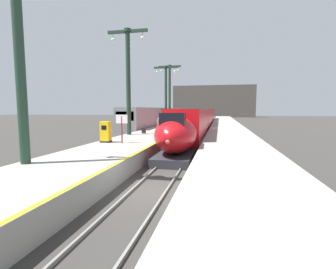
{
  "coord_description": "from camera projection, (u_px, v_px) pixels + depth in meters",
  "views": [
    {
      "loc": [
        2.93,
        -10.13,
        3.59
      ],
      "look_at": [
        -0.6,
        6.8,
        1.8
      ],
      "focal_mm": 26.44,
      "sensor_mm": 36.0,
      "label": 1
    }
  ],
  "objects": [
    {
      "name": "passenger_near_edge",
      "position": [
        159.0,
        124.0,
        25.69
      ],
      "size": [
        0.42,
        0.45,
        1.69
      ],
      "color": "#23232D",
      "rests_on": "platform_left"
    },
    {
      "name": "rolling_suitcase",
      "position": [
        144.0,
        130.0,
        25.86
      ],
      "size": [
        0.4,
        0.22,
        0.98
      ],
      "color": "black",
      "rests_on": "platform_left"
    },
    {
      "name": "terminus_back_wall",
      "position": [
        213.0,
        101.0,
        109.43
      ],
      "size": [
        36.0,
        2.0,
        14.0
      ],
      "primitive_type": "cube",
      "color": "#4C4742",
      "rests_on": "ground"
    },
    {
      "name": "platform_left",
      "position": [
        170.0,
        130.0,
        35.69
      ],
      "size": [
        4.8,
        110.0,
        1.05
      ],
      "primitive_type": "cube",
      "color": "gray",
      "rests_on": "ground"
    },
    {
      "name": "ground_plane",
      "position": [
        150.0,
        191.0,
        10.83
      ],
      "size": [
        260.0,
        260.0,
        0.0
      ],
      "primitive_type": "plane",
      "color": "#33302D"
    },
    {
      "name": "regional_train_adjacent",
      "position": [
        160.0,
        117.0,
        47.01
      ],
      "size": [
        2.85,
        36.6,
        3.8
      ],
      "color": "gray",
      "rests_on": "ground"
    },
    {
      "name": "ticket_machine_yellow",
      "position": [
        106.0,
        133.0,
        18.83
      ],
      "size": [
        0.76,
        0.62,
        1.6
      ],
      "color": "yellow",
      "rests_on": "platform_left"
    },
    {
      "name": "rail_main_right",
      "position": [
        205.0,
        132.0,
        37.44
      ],
      "size": [
        0.08,
        110.0,
        0.12
      ],
      "primitive_type": "cube",
      "color": "slate",
      "rests_on": "ground"
    },
    {
      "name": "station_column_mid",
      "position": [
        128.0,
        73.0,
        24.1
      ],
      "size": [
        4.0,
        0.68,
        10.2
      ],
      "color": "#1E3828",
      "rests_on": "platform_left"
    },
    {
      "name": "rail_main_left",
      "position": [
        195.0,
        132.0,
        37.75
      ],
      "size": [
        0.08,
        110.0,
        0.12
      ],
      "primitive_type": "cube",
      "color": "slate",
      "rests_on": "ground"
    },
    {
      "name": "highspeed_train_main",
      "position": [
        202.0,
        119.0,
        40.92
      ],
      "size": [
        2.92,
        55.93,
        3.6
      ],
      "color": "#B20F14",
      "rests_on": "ground"
    },
    {
      "name": "station_column_near",
      "position": [
        19.0,
        25.0,
        10.9
      ],
      "size": [
        4.0,
        0.68,
        10.29
      ],
      "color": "#1E3828",
      "rests_on": "platform_left"
    },
    {
      "name": "station_column_far",
      "position": [
        166.0,
        90.0,
        40.96
      ],
      "size": [
        4.0,
        0.68,
        9.6
      ],
      "color": "#1E3828",
      "rests_on": "platform_left"
    },
    {
      "name": "station_column_distant",
      "position": [
        170.0,
        89.0,
        43.97
      ],
      "size": [
        4.0,
        0.68,
        10.26
      ],
      "color": "#1E3828",
      "rests_on": "platform_left"
    },
    {
      "name": "rail_secondary_right",
      "position": [
        153.0,
        131.0,
        39.09
      ],
      "size": [
        0.08,
        110.0,
        0.12
      ],
      "primitive_type": "cube",
      "color": "slate",
      "rests_on": "ground"
    },
    {
      "name": "departure_info_board",
      "position": [
        122.0,
        123.0,
        18.33
      ],
      "size": [
        0.9,
        0.1,
        2.12
      ],
      "color": "maroon",
      "rests_on": "platform_left"
    },
    {
      "name": "platform_right",
      "position": [
        228.0,
        131.0,
        34.05
      ],
      "size": [
        4.8,
        110.0,
        1.05
      ],
      "primitive_type": "cube",
      "color": "gray",
      "rests_on": "ground"
    },
    {
      "name": "platform_left_safety_stripe",
      "position": [
        186.0,
        127.0,
        35.18
      ],
      "size": [
        0.2,
        107.8,
        0.01
      ],
      "primitive_type": "cube",
      "color": "yellow",
      "rests_on": "platform_left"
    },
    {
      "name": "rail_secondary_left",
      "position": [
        144.0,
        131.0,
        39.4
      ],
      "size": [
        0.08,
        110.0,
        0.12
      ],
      "primitive_type": "cube",
      "color": "slate",
      "rests_on": "ground"
    }
  ]
}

